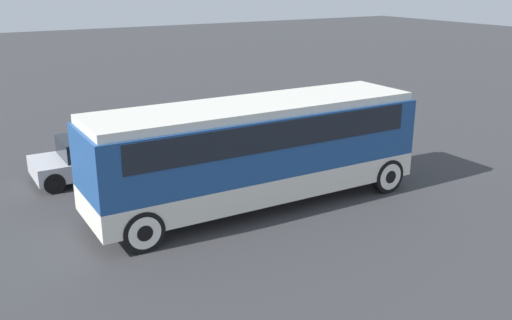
{
  "coord_description": "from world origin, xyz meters",
  "views": [
    {
      "loc": [
        -7.79,
        -13.16,
        6.3
      ],
      "look_at": [
        0.0,
        0.0,
        1.35
      ],
      "focal_mm": 40.0,
      "sensor_mm": 36.0,
      "label": 1
    }
  ],
  "objects": [
    {
      "name": "tour_bus",
      "position": [
        0.1,
        0.0,
        1.81
      ],
      "size": [
        9.62,
        2.61,
        3.01
      ],
      "color": "silver",
      "rests_on": "ground_plane"
    },
    {
      "name": "parked_car_mid",
      "position": [
        2.1,
        5.55,
        0.71
      ],
      "size": [
        4.02,
        1.83,
        1.41
      ],
      "color": "maroon",
      "rests_on": "ground_plane"
    },
    {
      "name": "parked_car_near",
      "position": [
        -3.03,
        4.74,
        0.69
      ],
      "size": [
        4.57,
        1.95,
        1.39
      ],
      "color": "#BCBCC1",
      "rests_on": "ground_plane"
    },
    {
      "name": "ground_plane",
      "position": [
        0.0,
        0.0,
        0.0
      ],
      "size": [
        120.0,
        120.0,
        0.0
      ],
      "primitive_type": "plane",
      "color": "#38383A"
    }
  ]
}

